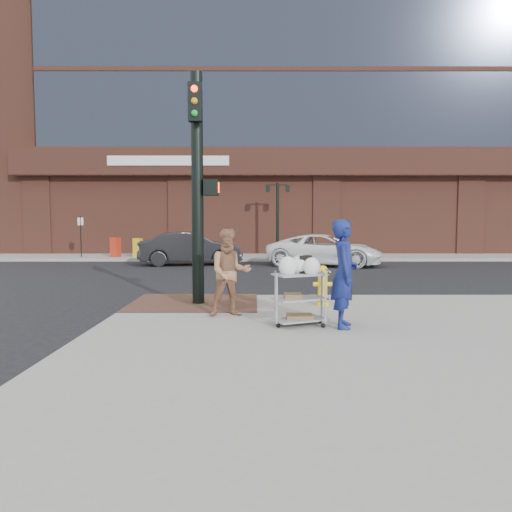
{
  "coord_description": "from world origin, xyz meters",
  "views": [
    {
      "loc": [
        0.76,
        -9.21,
        1.9
      ],
      "look_at": [
        0.78,
        0.13,
        1.25
      ],
      "focal_mm": 32.0,
      "sensor_mm": 36.0,
      "label": 1
    }
  ],
  "objects_px": {
    "sedan_dark": "(190,248)",
    "traffic_signal_pole": "(198,181)",
    "fire_hydrant": "(323,285)",
    "lamp_post": "(278,211)",
    "pedestrian_tan": "(230,273)",
    "utility_cart": "(300,294)",
    "minivan_white": "(325,250)",
    "woman_blue": "(344,274)"
  },
  "relations": [
    {
      "from": "sedan_dark",
      "to": "traffic_signal_pole",
      "type": "bearing_deg",
      "value": 179.56
    },
    {
      "from": "fire_hydrant",
      "to": "traffic_signal_pole",
      "type": "bearing_deg",
      "value": 175.65
    },
    {
      "from": "traffic_signal_pole",
      "to": "fire_hydrant",
      "type": "height_order",
      "value": "traffic_signal_pole"
    },
    {
      "from": "lamp_post",
      "to": "fire_hydrant",
      "type": "distance_m",
      "value": 15.57
    },
    {
      "from": "pedestrian_tan",
      "to": "utility_cart",
      "type": "height_order",
      "value": "pedestrian_tan"
    },
    {
      "from": "minivan_white",
      "to": "woman_blue",
      "type": "bearing_deg",
      "value": -171.35
    },
    {
      "from": "lamp_post",
      "to": "utility_cart",
      "type": "relative_size",
      "value": 3.28
    },
    {
      "from": "lamp_post",
      "to": "sedan_dark",
      "type": "height_order",
      "value": "lamp_post"
    },
    {
      "from": "pedestrian_tan",
      "to": "sedan_dark",
      "type": "xyz_separation_m",
      "value": [
        -2.54,
        12.59,
        -0.21
      ]
    },
    {
      "from": "woman_blue",
      "to": "utility_cart",
      "type": "relative_size",
      "value": 1.51
    },
    {
      "from": "minivan_white",
      "to": "fire_hydrant",
      "type": "relative_size",
      "value": 6.0
    },
    {
      "from": "woman_blue",
      "to": "sedan_dark",
      "type": "distance_m",
      "value": 14.29
    },
    {
      "from": "traffic_signal_pole",
      "to": "woman_blue",
      "type": "height_order",
      "value": "traffic_signal_pole"
    },
    {
      "from": "traffic_signal_pole",
      "to": "sedan_dark",
      "type": "xyz_separation_m",
      "value": [
        -1.78,
        11.22,
        -2.05
      ]
    },
    {
      "from": "traffic_signal_pole",
      "to": "minivan_white",
      "type": "height_order",
      "value": "traffic_signal_pole"
    },
    {
      "from": "traffic_signal_pole",
      "to": "utility_cart",
      "type": "xyz_separation_m",
      "value": [
        2.01,
        -2.18,
        -2.13
      ]
    },
    {
      "from": "pedestrian_tan",
      "to": "sedan_dark",
      "type": "bearing_deg",
      "value": 89.74
    },
    {
      "from": "woman_blue",
      "to": "traffic_signal_pole",
      "type": "bearing_deg",
      "value": 60.11
    },
    {
      "from": "lamp_post",
      "to": "fire_hydrant",
      "type": "height_order",
      "value": "lamp_post"
    },
    {
      "from": "lamp_post",
      "to": "minivan_white",
      "type": "height_order",
      "value": "lamp_post"
    },
    {
      "from": "woman_blue",
      "to": "utility_cart",
      "type": "distance_m",
      "value": 0.83
    },
    {
      "from": "woman_blue",
      "to": "pedestrian_tan",
      "type": "distance_m",
      "value": 2.21
    },
    {
      "from": "traffic_signal_pole",
      "to": "sedan_dark",
      "type": "distance_m",
      "value": 11.55
    },
    {
      "from": "sedan_dark",
      "to": "woman_blue",
      "type": "bearing_deg",
      "value": -171.01
    },
    {
      "from": "fire_hydrant",
      "to": "lamp_post",
      "type": "bearing_deg",
      "value": 90.81
    },
    {
      "from": "minivan_white",
      "to": "fire_hydrant",
      "type": "bearing_deg",
      "value": -172.98
    },
    {
      "from": "fire_hydrant",
      "to": "utility_cart",
      "type": "bearing_deg",
      "value": -109.18
    },
    {
      "from": "pedestrian_tan",
      "to": "minivan_white",
      "type": "relative_size",
      "value": 0.32
    },
    {
      "from": "fire_hydrant",
      "to": "sedan_dark",
      "type": "bearing_deg",
      "value": 111.41
    },
    {
      "from": "woman_blue",
      "to": "minivan_white",
      "type": "distance_m",
      "value": 13.19
    },
    {
      "from": "lamp_post",
      "to": "traffic_signal_pole",
      "type": "xyz_separation_m",
      "value": [
        -2.48,
        -15.23,
        0.21
      ]
    },
    {
      "from": "sedan_dark",
      "to": "utility_cart",
      "type": "bearing_deg",
      "value": -173.67
    },
    {
      "from": "traffic_signal_pole",
      "to": "minivan_white",
      "type": "relative_size",
      "value": 0.96
    },
    {
      "from": "lamp_post",
      "to": "woman_blue",
      "type": "bearing_deg",
      "value": -89.14
    },
    {
      "from": "pedestrian_tan",
      "to": "sedan_dark",
      "type": "distance_m",
      "value": 12.85
    },
    {
      "from": "woman_blue",
      "to": "minivan_white",
      "type": "xyz_separation_m",
      "value": [
        1.68,
        13.08,
        -0.35
      ]
    },
    {
      "from": "pedestrian_tan",
      "to": "fire_hydrant",
      "type": "relative_size",
      "value": 1.93
    },
    {
      "from": "lamp_post",
      "to": "traffic_signal_pole",
      "type": "bearing_deg",
      "value": -99.24
    },
    {
      "from": "traffic_signal_pole",
      "to": "fire_hydrant",
      "type": "bearing_deg",
      "value": -4.35
    },
    {
      "from": "woman_blue",
      "to": "fire_hydrant",
      "type": "distance_m",
      "value": 2.18
    },
    {
      "from": "pedestrian_tan",
      "to": "fire_hydrant",
      "type": "distance_m",
      "value": 2.3
    },
    {
      "from": "woman_blue",
      "to": "minivan_white",
      "type": "relative_size",
      "value": 0.35
    }
  ]
}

